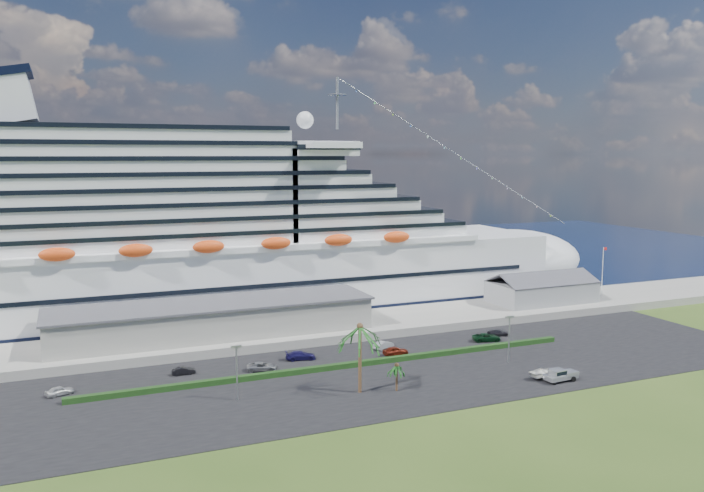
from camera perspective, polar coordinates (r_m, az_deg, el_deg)
name	(u,v)px	position (r m, az deg, el deg)	size (l,w,h in m)	color
ground	(430,393)	(107.81, 6.52, -12.02)	(420.00, 420.00, 0.00)	#314A18
asphalt_lot	(398,371)	(116.99, 3.85, -10.36)	(140.00, 38.00, 0.12)	black
wharf	(335,327)	(142.25, -1.40, -6.72)	(240.00, 20.00, 1.80)	gray
water	(235,266)	(226.98, -9.68, -1.64)	(420.00, 160.00, 0.02)	black
cruise_ship	(206,242)	(156.28, -12.03, 0.31)	(191.00, 38.00, 54.00)	silver
terminal_building	(214,318)	(134.50, -11.43, -5.91)	(61.00, 15.00, 6.30)	gray
port_shed	(542,291)	(167.02, 15.49, -3.61)	(24.00, 12.31, 7.37)	gray
flagpole	(603,270)	(177.96, 20.12, -1.85)	(1.08, 0.16, 12.00)	silver
hedge	(343,366)	(118.04, -0.78, -9.92)	(88.00, 1.10, 0.90)	black
lamp_post_left	(237,366)	(103.60, -9.56, -9.78)	(1.60, 0.35, 8.27)	gray
lamp_post_right	(509,333)	(123.05, 12.94, -7.07)	(1.60, 0.35, 8.27)	gray
palm_tall	(360,334)	(104.25, 0.66, -7.36)	(8.82, 8.82, 11.13)	#47301E
palm_short	(397,368)	(106.73, 3.74, -10.11)	(3.53, 3.53, 4.56)	#47301E
parked_car_0	(60,391)	(114.35, -23.13, -11.01)	(1.63, 4.06, 1.38)	#B3B2B5
parked_car_1	(183,371)	(118.15, -13.84, -10.04)	(1.32, 3.78, 1.25)	black
parked_car_2	(262,367)	(117.77, -7.52, -9.90)	(2.30, 4.99, 1.39)	gray
parked_car_3	(301,355)	(122.97, -4.30, -9.06)	(2.16, 5.31, 1.54)	#1A164E
parked_car_4	(396,351)	(125.56, 3.64, -8.69)	(1.87, 4.65, 1.58)	#641A0D
parked_car_5	(383,345)	(129.44, 2.63, -8.21)	(1.52, 4.36, 1.44)	#A9ADB0
parked_car_6	(487,337)	(136.80, 11.13, -7.46)	(2.53, 5.48, 1.52)	black
parked_car_7	(498,333)	(141.14, 12.03, -7.07)	(1.75, 4.29, 1.25)	black
pickup_truck	(560,375)	(116.31, 16.94, -10.19)	(5.89, 2.53, 2.03)	black
boat_trailer	(544,372)	(116.97, 15.64, -10.06)	(5.70, 3.98, 1.60)	gray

